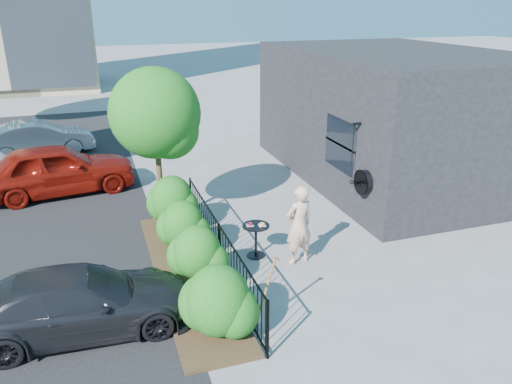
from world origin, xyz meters
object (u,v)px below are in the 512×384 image
object	(u,v)px
car_darkgrey	(80,302)
car_silver	(39,138)
patio_tree	(158,119)
shovel	(264,296)
cafe_table	(256,235)
car_red	(57,169)
woman	(299,225)

from	to	relation	value
car_darkgrey	car_silver	bearing A→B (deg)	8.38
patio_tree	car_silver	distance (m)	8.72
patio_tree	shovel	xyz separation A→B (m)	(0.98, -4.89, -2.17)
patio_tree	cafe_table	distance (m)	3.68
cafe_table	car_red	world-z (taller)	car_red
car_darkgrey	cafe_table	bearing A→B (deg)	-65.24
woman	car_darkgrey	xyz separation A→B (m)	(-4.54, -1.05, -0.33)
patio_tree	shovel	distance (m)	5.44
patio_tree	shovel	size ratio (longest dim) A/B	2.93
shovel	car_darkgrey	distance (m)	3.19
car_red	cafe_table	bearing A→B (deg)	-150.94
car_red	car_darkgrey	size ratio (longest dim) A/B	1.13
woman	shovel	world-z (taller)	woman
cafe_table	woman	world-z (taller)	woman
cafe_table	woman	distance (m)	1.03
shovel	car_darkgrey	bearing A→B (deg)	163.86
car_red	car_silver	xyz separation A→B (m)	(-0.80, 4.50, -0.12)
cafe_table	car_silver	xyz separation A→B (m)	(-5.12, 10.13, 0.10)
car_darkgrey	woman	bearing A→B (deg)	-75.31
patio_tree	car_silver	xyz separation A→B (m)	(-3.46, 7.72, -2.13)
patio_tree	cafe_table	world-z (taller)	patio_tree
cafe_table	car_red	size ratio (longest dim) A/B	0.18
car_silver	cafe_table	bearing A→B (deg)	-162.45
cafe_table	shovel	distance (m)	2.57
car_red	car_silver	bearing A→B (deg)	1.67
cafe_table	car_silver	bearing A→B (deg)	116.82
patio_tree	shovel	world-z (taller)	patio_tree
patio_tree	woman	bearing A→B (deg)	-50.25
woman	car_silver	distance (m)	12.21
cafe_table	patio_tree	bearing A→B (deg)	124.57
car_silver	car_darkgrey	distance (m)	11.81
cafe_table	shovel	world-z (taller)	shovel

